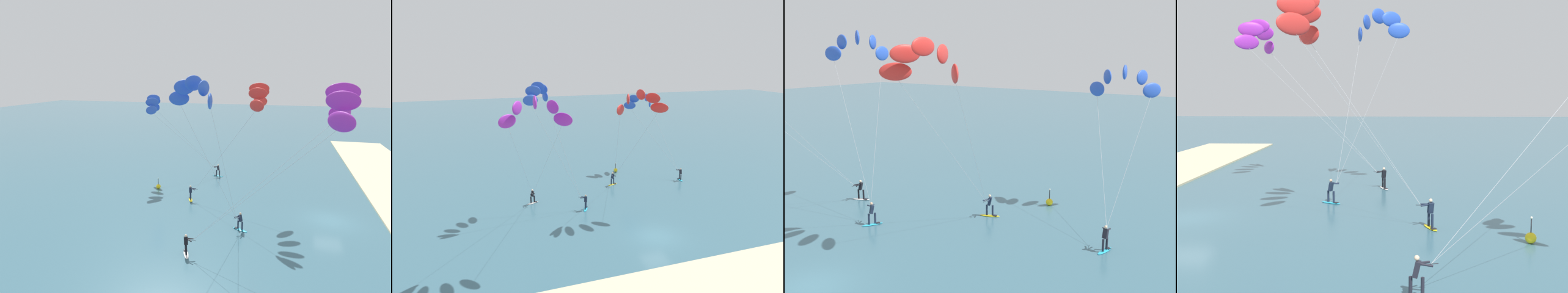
{
  "view_description": "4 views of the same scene",
  "coord_description": "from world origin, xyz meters",
  "views": [
    {
      "loc": [
        -31.46,
        4.83,
        13.74
      ],
      "look_at": [
        1.67,
        13.78,
        6.13
      ],
      "focal_mm": 30.17,
      "sensor_mm": 36.0,
      "label": 1
    },
    {
      "loc": [
        -16.12,
        -27.2,
        16.31
      ],
      "look_at": [
        -2.99,
        10.78,
        6.32
      ],
      "focal_mm": 33.77,
      "sensor_mm": 36.0,
      "label": 2
    },
    {
      "loc": [
        20.27,
        -13.69,
        12.09
      ],
      "look_at": [
        0.78,
        14.28,
        5.22
      ],
      "focal_mm": 43.64,
      "sensor_mm": 36.0,
      "label": 3
    },
    {
      "loc": [
        27.84,
        12.14,
        7.56
      ],
      "look_at": [
        1.49,
        11.11,
        4.56
      ],
      "focal_mm": 44.29,
      "sensor_mm": 36.0,
      "label": 4
    }
  ],
  "objects": [
    {
      "name": "kitesurfer_nearshore",
      "position": [
        -10.56,
        1.96,
        11.54
      ],
      "size": [
        5.96,
        11.58,
        13.25
      ],
      "color": "white",
      "rests_on": "ground"
    },
    {
      "name": "marker_buoy",
      "position": [
        4.12,
        19.14,
        0.3
      ],
      "size": [
        0.56,
        0.56,
        1.38
      ],
      "color": "yellow",
      "rests_on": "ground"
    },
    {
      "name": "kitesurfer_far_out",
      "position": [
        8.91,
        21.07,
        9.52
      ],
      "size": [
        5.19,
        10.4,
        11.11
      ],
      "color": "#23ADD1",
      "rests_on": "ground"
    },
    {
      "name": "ground_plane",
      "position": [
        0.0,
        0.0,
        0.0
      ],
      "size": [
        240.0,
        240.0,
        0.0
      ],
      "primitive_type": "plane",
      "color": "#386070"
    },
    {
      "name": "kitesurfer_mid_water",
      "position": [
        -8.22,
        11.05,
        11.95
      ],
      "size": [
        6.61,
        6.15,
        13.65
      ],
      "color": "#23ADD1",
      "rests_on": "ground"
    },
    {
      "name": "kitesurfer_downwind",
      "position": [
        1.64,
        7.57,
        11.18
      ],
      "size": [
        6.18,
        8.46,
        12.89
      ],
      "color": "yellow",
      "rests_on": "ground"
    }
  ]
}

